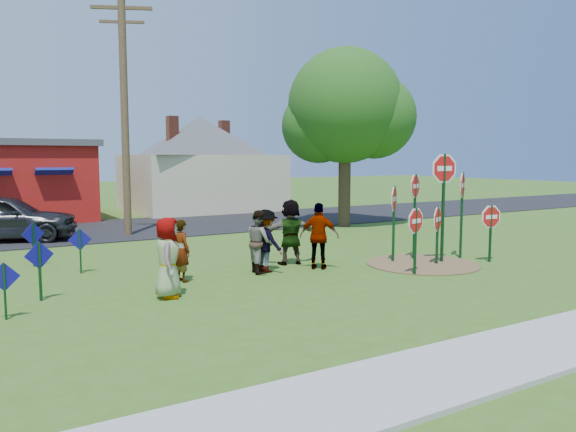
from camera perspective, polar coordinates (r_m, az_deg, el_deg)
name	(u,v)px	position (r m, az deg, el deg)	size (l,w,h in m)	color
ground	(269,275)	(14.78, -1.91, -6.03)	(120.00, 120.00, 0.00)	#3C5D1A
sidewalk	(500,357)	(9.40, 20.71, -13.26)	(22.00, 1.80, 0.08)	#9E9E99
road	(141,228)	(25.31, -14.74, -1.14)	(120.00, 7.50, 0.04)	black
dirt_patch	(422,264)	(16.67, 13.50, -4.76)	(3.20, 3.20, 0.03)	brown
cream_house	(200,160)	(33.09, -8.91, 5.66)	(9.40, 9.40, 6.50)	beige
stop_sign_a	(416,226)	(14.96, 12.83, -1.04)	(0.90, 0.23, 1.89)	#103A19
stop_sign_b	(415,194)	(17.18, 12.78, 2.16)	(0.90, 0.46, 2.72)	#103A19
stop_sign_c	(444,182)	(16.86, 15.55, 3.32)	(1.14, 0.20, 3.33)	#103A19
stop_sign_d	(462,193)	(17.81, 17.29, 2.26)	(0.92, 0.60, 2.77)	#103A19
stop_sign_e	(438,223)	(16.59, 14.95, -0.72)	(0.88, 0.47, 1.80)	#103A19
stop_sign_f	(491,220)	(17.49, 19.92, -0.40)	(0.92, 0.17, 1.80)	#103A19
stop_sign_g	(394,206)	(16.65, 10.72, 0.98)	(0.82, 0.64, 2.38)	#103A19
blue_diamond_a	(4,284)	(11.95, -26.86, -6.20)	(0.57, 0.06, 1.11)	#103A19
blue_diamond_b	(39,264)	(13.16, -23.93, -4.45)	(0.61, 0.14, 1.30)	#103A19
blue_diamond_c	(80,246)	(15.84, -20.37, -2.84)	(0.58, 0.14, 1.21)	#103A19
blue_diamond_d	(33,239)	(17.35, -24.45, -2.17)	(0.63, 0.28, 1.26)	#103A19
person_a	(168,258)	(12.57, -12.14, -4.17)	(0.87, 0.57, 1.78)	#384E7E
person_b	(182,251)	(14.15, -10.73, -3.49)	(0.56, 0.37, 1.55)	#267271
person_c	(260,241)	(14.98, -2.89, -2.60)	(0.82, 0.64, 1.68)	#974234
person_d	(266,241)	(15.03, -2.25, -2.55)	(1.09, 0.63, 1.69)	#303034
person_e	(319,236)	(15.43, 3.19, -2.06)	(1.08, 0.45, 1.84)	#543063
person_f	(290,232)	(16.11, 0.25, -1.62)	(1.75, 0.56, 1.89)	#204928
suv	(4,217)	(22.89, -26.91, -0.13)	(2.01, 5.01, 1.71)	#323338
utility_pole	(125,110)	(22.81, -16.27, 10.34)	(2.12, 1.06, 9.31)	#4C3823
leafy_tree	(348,112)	(25.21, 6.07, 10.45)	(5.52, 5.04, 7.84)	#382819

